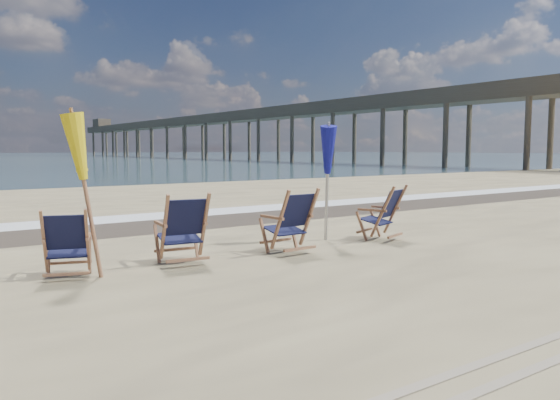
% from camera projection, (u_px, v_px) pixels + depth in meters
% --- Properties ---
extents(surf_foam, '(200.00, 1.40, 0.01)m').
position_uv_depth(surf_foam, '(140.00, 217.00, 13.52)').
color(surf_foam, silver).
rests_on(surf_foam, ground).
extents(wet_sand_strip, '(200.00, 2.60, 0.00)m').
position_uv_depth(wet_sand_strip, '(164.00, 224.00, 12.29)').
color(wet_sand_strip, '#42362A').
rests_on(wet_sand_strip, ground).
extents(beach_chair_0, '(0.79, 0.83, 0.94)m').
position_uv_depth(beach_chair_0, '(88.00, 243.00, 7.10)').
color(beach_chair_0, '#111434').
rests_on(beach_chair_0, ground).
extents(beach_chair_1, '(0.78, 0.85, 1.07)m').
position_uv_depth(beach_chair_1, '(205.00, 228.00, 8.02)').
color(beach_chair_1, '#111434').
rests_on(beach_chair_1, ground).
extents(beach_chair_2, '(0.72, 0.80, 1.07)m').
position_uv_depth(beach_chair_2, '(309.00, 220.00, 8.90)').
color(beach_chair_2, '#111434').
rests_on(beach_chair_2, ground).
extents(beach_chair_3, '(0.88, 0.92, 1.03)m').
position_uv_depth(beach_chair_3, '(395.00, 211.00, 10.27)').
color(beach_chair_3, '#111434').
rests_on(beach_chair_3, ground).
extents(umbrella_yellow, '(0.30, 0.30, 2.14)m').
position_uv_depth(umbrella_yellow, '(86.00, 155.00, 7.01)').
color(umbrella_yellow, '#A06847').
rests_on(umbrella_yellow, ground).
extents(umbrella_blue, '(0.30, 0.30, 2.11)m').
position_uv_depth(umbrella_blue, '(327.00, 155.00, 9.79)').
color(umbrella_blue, '#A5A5AD').
rests_on(umbrella_blue, ground).
extents(fishing_pier, '(4.40, 140.00, 9.30)m').
position_uv_depth(fishing_pier, '(221.00, 130.00, 88.40)').
color(fishing_pier, brown).
rests_on(fishing_pier, ground).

